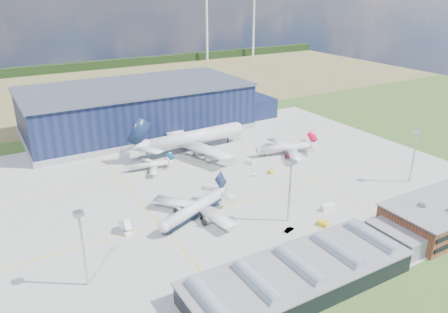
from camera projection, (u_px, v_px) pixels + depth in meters
ground at (221, 194)px, 173.71m from camera, size 600.00×600.00×0.00m
apron at (209, 185)px, 181.73m from camera, size 220.00×160.00×0.08m
farmland at (84, 88)px, 350.26m from camera, size 600.00×220.00×0.01m
treeline at (63, 68)px, 412.98m from camera, size 600.00×8.00×8.00m
hangar at (142, 110)px, 246.83m from camera, size 145.00×62.00×26.10m
ops_building at (447, 213)px, 149.63m from camera, size 46.00×23.00×10.90m
glass_concourse at (309, 271)px, 121.18m from camera, size 78.00×23.00×8.60m
light_mast_west at (82, 237)px, 115.77m from camera, size 2.60×2.60×23.00m
light_mast_center at (290, 181)px, 148.65m from camera, size 2.60×2.60×23.00m
light_mast_east at (415, 148)px, 179.19m from camera, size 2.60×2.60×23.00m
airliner_navy at (193, 204)px, 153.24m from camera, size 49.45×49.02×12.32m
airliner_red at (285, 144)px, 212.14m from camera, size 40.60×40.07×10.98m
airliner_widebody at (194, 130)px, 215.44m from camera, size 69.28×67.94×21.35m
airliner_regional at (149, 162)px, 195.09m from camera, size 26.37×25.96×7.49m
gse_tug_a at (323, 224)px, 150.97m from camera, size 3.21×4.17×1.53m
gse_tug_b at (271, 172)px, 192.67m from camera, size 2.54×3.23×1.23m
gse_van_a at (328, 207)px, 161.22m from camera, size 5.45×3.26×2.22m
gse_van_b at (250, 162)px, 202.44m from camera, size 3.68×4.73×1.97m
gse_cart_b at (255, 175)px, 189.59m from camera, size 3.15×2.92×1.14m
airstair at (126, 227)px, 146.76m from camera, size 2.59×5.54×3.44m
car_a at (343, 236)px, 143.80m from camera, size 4.06×2.84×1.28m
car_b at (289, 229)px, 147.58m from camera, size 4.14×2.52×1.29m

